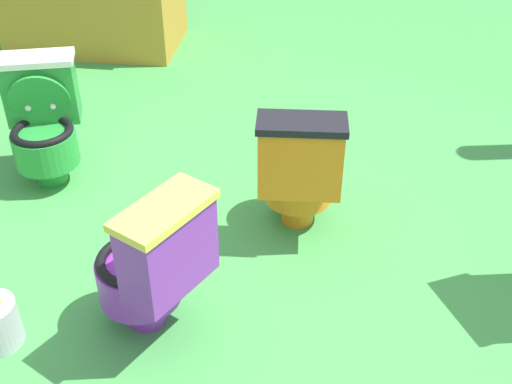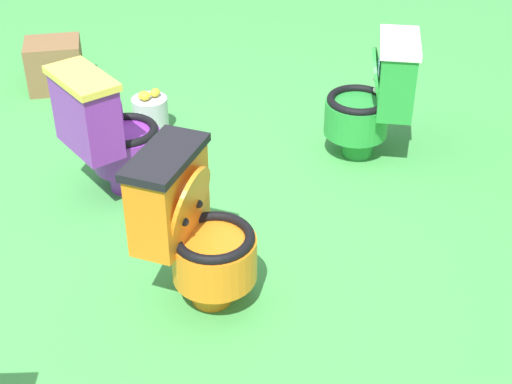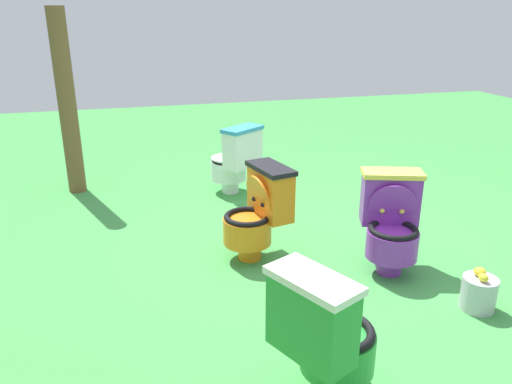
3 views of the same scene
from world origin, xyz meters
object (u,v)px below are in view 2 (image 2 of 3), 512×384
at_px(small_crate, 55,65).
at_px(lemon_bucket, 150,114).
at_px(toilet_green, 375,98).
at_px(toilet_purple, 108,132).
at_px(toilet_orange, 193,229).

distance_m(small_crate, lemon_bucket, 0.95).
bearing_deg(lemon_bucket, toilet_green, 110.25).
xyz_separation_m(small_crate, lemon_bucket, (0.13, 0.94, -0.05)).
bearing_deg(toilet_purple, small_crate, 167.11).
bearing_deg(lemon_bucket, toilet_purple, 23.40).
xyz_separation_m(toilet_orange, lemon_bucket, (-1.09, -1.16, -0.26)).
bearing_deg(small_crate, lemon_bucket, 82.36).
bearing_deg(lemon_bucket, toilet_orange, 46.86).
bearing_deg(toilet_green, toilet_purple, 113.59).
relative_size(toilet_green, small_crate, 1.99).
bearing_deg(small_crate, toilet_purple, 57.61).
height_order(toilet_purple, small_crate, toilet_purple).
height_order(toilet_orange, toilet_purple, same).
xyz_separation_m(toilet_orange, small_crate, (-1.22, -2.10, -0.21)).
bearing_deg(toilet_purple, lemon_bucket, 132.91).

